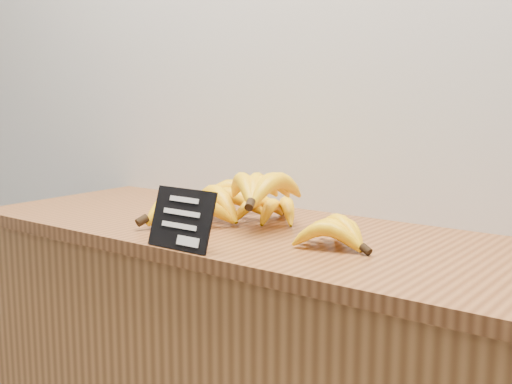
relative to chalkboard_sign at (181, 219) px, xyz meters
The scene contains 3 objects.
counter_top 0.26m from the chalkboard_sign, 81.67° to the left, with size 1.48×0.54×0.03m, color brown.
chalkboard_sign is the anchor object (origin of this frame).
banana_pile 0.25m from the chalkboard_sign, 99.79° to the left, with size 0.60×0.36×0.12m.
Camera 1 is at (0.96, 1.62, 1.24)m, focal length 45.00 mm.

